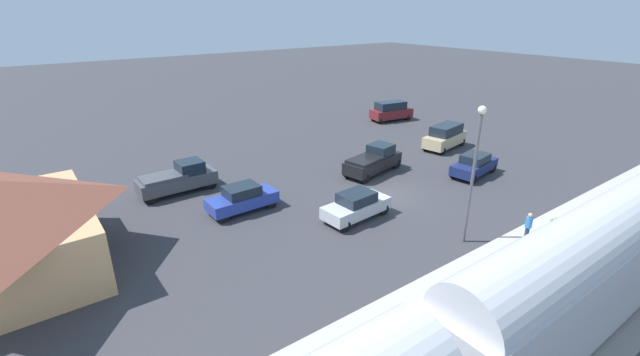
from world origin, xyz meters
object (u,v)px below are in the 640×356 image
pedestrian_on_platform (528,225)px  sedan_blue (242,198)px  pickup_charcoal (178,178)px  suv_maroon (391,111)px  sedan_navy (474,165)px  sedan_silver (356,205)px  suv_tan (445,136)px  light_pole_near_platform (475,160)px  pedestrian_waiting_far (552,229)px  pickup_black (374,160)px

pedestrian_on_platform → sedan_blue: 17.00m
pedestrian_on_platform → pickup_charcoal: size_ratio=0.31×
suv_maroon → sedan_navy: 17.85m
pedestrian_on_platform → sedan_silver: bearing=33.9°
suv_tan → light_pole_near_platform: 17.95m
pickup_charcoal → pedestrian_waiting_far: bearing=-145.3°
pedestrian_waiting_far → suv_tan: 18.08m
pickup_black → sedan_blue: bearing=90.3°
sedan_blue → pickup_charcoal: 5.88m
sedan_navy → pickup_charcoal: bearing=62.2°
sedan_navy → suv_tan: bearing=-32.8°
sedan_blue → sedan_silver: same height
sedan_silver → suv_tan: suv_tan is taller
pickup_charcoal → light_pole_near_platform: 19.87m
pickup_black → sedan_silver: size_ratio=1.23×
sedan_blue → suv_maroon: 27.19m
pedestrian_on_platform → sedan_silver: 9.72m
pickup_charcoal → light_pole_near_platform: bearing=-147.1°
pedestrian_waiting_far → pickup_black: pickup_black is taller
sedan_blue → sedan_navy: bearing=-106.0°
pedestrian_on_platform → sedan_blue: bearing=38.9°
pedestrian_waiting_far → sedan_blue: (14.22, 11.31, -0.40)m
suv_maroon → pickup_charcoal: size_ratio=0.95×
pedestrian_on_platform → sedan_navy: size_ratio=0.36×
pedestrian_waiting_far → sedan_blue: bearing=38.5°
pickup_black → light_pole_near_platform: 12.10m
suv_tan → light_pole_near_platform: size_ratio=0.67×
sedan_blue → pickup_charcoal: size_ratio=0.83×
pickup_black → sedan_blue: size_ratio=1.26×
pickup_black → sedan_silver: (-5.22, 6.30, -0.15)m
pedestrian_on_platform → pedestrian_waiting_far: bearing=-147.3°
pickup_charcoal → sedan_silver: bearing=-144.6°
suv_tan → light_pole_near_platform: light_pole_near_platform is taller
sedan_blue → sedan_navy: same height
sedan_silver → sedan_navy: 12.28m
suv_tan → pickup_charcoal: suv_tan is taller
suv_tan → sedan_silver: bearing=110.5°
pedestrian_on_platform → sedan_blue: pedestrian_on_platform is taller
pickup_black → sedan_silver: 8.18m
sedan_silver → light_pole_near_platform: light_pole_near_platform is taller
sedan_navy → pedestrian_on_platform: bearing=140.1°
suv_tan → sedan_navy: (-5.86, 3.78, -0.27)m
pedestrian_on_platform → pickup_charcoal: pickup_charcoal is taller
suv_maroon → suv_tan: bearing=161.9°
sedan_blue → sedan_silver: bearing=-134.5°
sedan_silver → suv_tan: 17.15m
pedestrian_waiting_far → sedan_navy: size_ratio=0.36×
suv_tan → sedan_blue: bearing=92.3°
pickup_black → sedan_navy: 7.84m
suv_maroon → light_pole_near_platform: (-22.26, 16.43, 3.74)m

